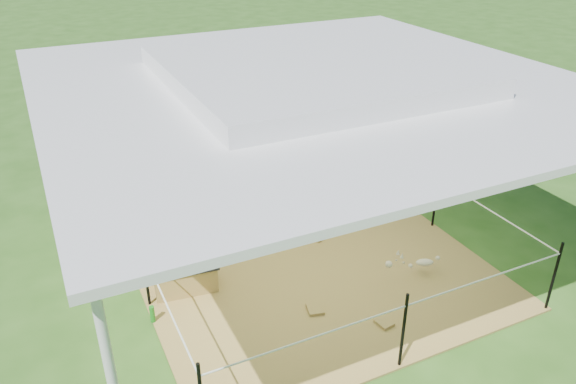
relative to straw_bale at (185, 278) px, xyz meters
name	(u,v)px	position (x,y,z in m)	size (l,w,h in m)	color
ground	(306,262)	(1.74, -0.10, -0.21)	(90.00, 90.00, 0.00)	#2D5919
hay_patch	(306,261)	(1.74, -0.10, -0.19)	(4.60, 4.60, 0.03)	brown
canopy_tent	(309,78)	(1.74, -0.10, 2.48)	(6.30, 6.30, 2.90)	silver
rope_fence	(307,223)	(1.74, -0.10, 0.44)	(4.54, 4.54, 1.00)	black
straw_bale	(185,278)	(0.00, 0.00, 0.00)	(0.80, 0.40, 0.36)	olive
dark_cloth	(184,265)	(0.00, 0.00, 0.20)	(0.85, 0.44, 0.04)	black
woman	(188,233)	(0.10, 0.00, 0.66)	(0.35, 0.23, 0.96)	red
green_bottle	(152,314)	(-0.55, -0.45, -0.07)	(0.06, 0.06, 0.22)	#1D801C
pony	(300,199)	(2.09, 0.82, 0.29)	(0.50, 1.10, 0.93)	#504F55
pink_hat	(300,168)	(2.09, 0.82, 0.82)	(0.29, 0.29, 0.13)	pink
foal	(425,261)	(3.04, -1.09, 0.04)	(0.77, 0.43, 0.43)	#C5B890
trash_barrel	(322,86)	(5.33, 5.98, 0.26)	(0.61, 0.61, 0.94)	blue
picnic_table_near	(227,71)	(3.75, 8.61, 0.18)	(1.86, 1.35, 0.78)	brown
picnic_table_far	(336,54)	(7.44, 8.93, 0.20)	(1.93, 1.40, 0.81)	brown
distant_person	(275,75)	(4.53, 7.10, 0.34)	(0.53, 0.42, 1.10)	#2D60AA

